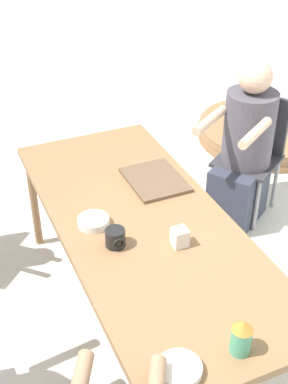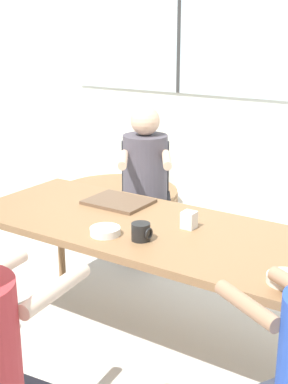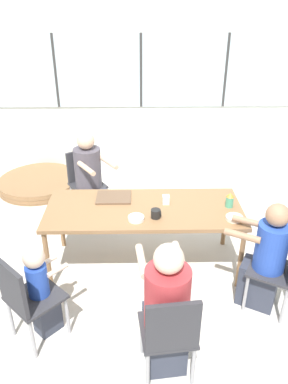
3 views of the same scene
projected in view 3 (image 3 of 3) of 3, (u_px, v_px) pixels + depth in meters
ground_plane at (144, 264)px, 4.15m from camera, size 16.00×16.00×0.00m
wall_back_with_windows at (141, 84)px, 5.82m from camera, size 8.40×0.08×2.80m
dining_table at (144, 212)px, 3.84m from camera, size 2.00×0.83×0.72m
chair_for_woman_green_shirt at (84, 177)px, 4.94m from camera, size 0.55×0.55×0.86m
chair_for_man_blue_shirt at (170, 332)px, 2.67m from camera, size 0.44×0.44×0.86m
chair_for_man_teal_shirt at (284, 265)px, 3.33m from camera, size 0.54×0.54×0.86m
chair_for_toddler at (24, 295)px, 3.00m from camera, size 0.57×0.57×0.86m
person_woman_green_shirt at (90, 181)px, 4.81m from camera, size 0.62×0.70×1.17m
person_man_blue_shirt at (166, 313)px, 2.81m from camera, size 0.40×0.65×1.17m
person_man_teal_shirt at (265, 261)px, 3.40m from camera, size 0.59×0.50×1.09m
person_toddler at (42, 291)px, 3.12m from camera, size 0.35×0.35×0.90m
food_tray_dark at (114, 197)px, 3.98m from camera, size 0.37×0.29×0.02m
coffee_mug at (156, 214)px, 3.62m from camera, size 0.10×0.09×0.09m
sippy_cup at (230, 200)px, 3.79m from camera, size 0.08×0.08×0.16m
milk_carton_small at (166, 200)px, 3.87m from camera, size 0.07×0.07×0.09m
bowl_white_shallow at (234, 218)px, 3.60m from camera, size 0.17×0.17×0.03m
bowl_cereal at (136, 218)px, 3.59m from camera, size 0.16×0.16×0.04m
folded_table_stack at (39, 183)px, 5.77m from camera, size 1.23×1.23×0.15m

